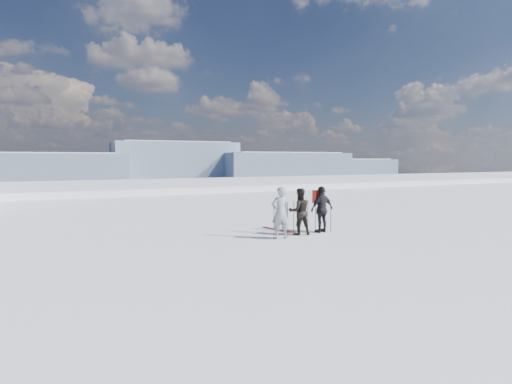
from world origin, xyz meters
TOP-DOWN VIEW (x-y plane):
  - lake_basin at (0.00, 30.00)m, footprint 820.00×820.00m
  - far_mountain_range at (29.60, 454.78)m, footprint 770.00×110.00m
  - skier_grey at (-1.33, 2.89)m, footprint 0.74×0.54m
  - skier_dark at (-0.33, 3.26)m, footprint 0.97×0.82m
  - skier_pack at (0.71, 3.32)m, footprint 1.11×0.60m
  - backpack at (0.67, 3.57)m, footprint 0.41×0.27m
  - ski_poles at (-0.35, 3.06)m, footprint 2.69×0.51m
  - skis_loose at (-0.63, 4.40)m, footprint 0.69×1.67m

SIDE VIEW (x-z plane):
  - far_mountain_range at x=29.60m, z-range -33.69..19.31m
  - lake_basin at x=0.00m, z-range -42.31..29.31m
  - skis_loose at x=-0.63m, z-range 0.00..0.03m
  - ski_poles at x=-0.35m, z-range -0.03..1.29m
  - skier_dark at x=-0.33m, z-range 0.00..1.75m
  - skier_pack at x=0.71m, z-range 0.00..1.80m
  - skier_grey at x=-1.33m, z-range 0.00..1.86m
  - backpack at x=0.67m, z-range 1.80..2.31m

